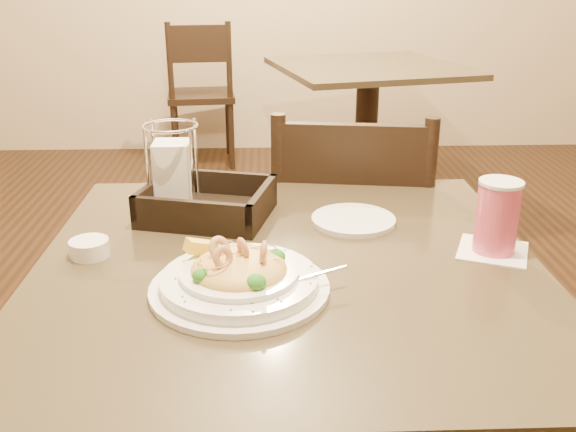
{
  "coord_description": "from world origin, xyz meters",
  "views": [
    {
      "loc": [
        -0.04,
        -1.03,
        1.26
      ],
      "look_at": [
        0.0,
        0.02,
        0.84
      ],
      "focal_mm": 40.0,
      "sensor_mm": 36.0,
      "label": 1
    }
  ],
  "objects_px": {
    "dining_chair_far": "(201,90)",
    "pasta_bowl": "(239,277)",
    "drink_glass": "(497,217)",
    "dining_chair_near": "(349,260)",
    "bread_basket": "(207,206)",
    "butter_ramekin": "(89,248)",
    "main_table": "(288,375)",
    "background_table": "(367,111)",
    "napkin_caddy": "(173,173)",
    "side_plate": "(353,220)"
  },
  "relations": [
    {
      "from": "dining_chair_near",
      "to": "side_plate",
      "type": "xyz_separation_m",
      "value": [
        -0.05,
        -0.38,
        0.27
      ]
    },
    {
      "from": "dining_chair_near",
      "to": "drink_glass",
      "type": "height_order",
      "value": "dining_chair_near"
    },
    {
      "from": "dining_chair_far",
      "to": "bread_basket",
      "type": "xyz_separation_m",
      "value": [
        0.28,
        -2.88,
        0.29
      ]
    },
    {
      "from": "dining_chair_far",
      "to": "pasta_bowl",
      "type": "height_order",
      "value": "dining_chair_far"
    },
    {
      "from": "butter_ramekin",
      "to": "side_plate",
      "type": "bearing_deg",
      "value": 15.86
    },
    {
      "from": "dining_chair_near",
      "to": "napkin_caddy",
      "type": "height_order",
      "value": "napkin_caddy"
    },
    {
      "from": "pasta_bowl",
      "to": "bread_basket",
      "type": "distance_m",
      "value": 0.34
    },
    {
      "from": "dining_chair_near",
      "to": "background_table",
      "type": "bearing_deg",
      "value": -92.08
    },
    {
      "from": "bread_basket",
      "to": "butter_ramekin",
      "type": "relative_size",
      "value": 4.15
    },
    {
      "from": "side_plate",
      "to": "butter_ramekin",
      "type": "height_order",
      "value": "butter_ramekin"
    },
    {
      "from": "side_plate",
      "to": "background_table",
      "type": "bearing_deg",
      "value": 80.27
    },
    {
      "from": "side_plate",
      "to": "dining_chair_near",
      "type": "bearing_deg",
      "value": 82.64
    },
    {
      "from": "background_table",
      "to": "drink_glass",
      "type": "distance_m",
      "value": 2.32
    },
    {
      "from": "dining_chair_far",
      "to": "drink_glass",
      "type": "bearing_deg",
      "value": 98.76
    },
    {
      "from": "drink_glass",
      "to": "butter_ramekin",
      "type": "xyz_separation_m",
      "value": [
        -0.74,
        0.01,
        -0.05
      ]
    },
    {
      "from": "bread_basket",
      "to": "main_table",
      "type": "bearing_deg",
      "value": -54.39
    },
    {
      "from": "drink_glass",
      "to": "napkin_caddy",
      "type": "distance_m",
      "value": 0.66
    },
    {
      "from": "dining_chair_near",
      "to": "pasta_bowl",
      "type": "xyz_separation_m",
      "value": [
        -0.27,
        -0.67,
        0.29
      ]
    },
    {
      "from": "background_table",
      "to": "butter_ramekin",
      "type": "relative_size",
      "value": 15.34
    },
    {
      "from": "bread_basket",
      "to": "drink_glass",
      "type": "bearing_deg",
      "value": -19.94
    },
    {
      "from": "butter_ramekin",
      "to": "main_table",
      "type": "bearing_deg",
      "value": -6.0
    },
    {
      "from": "background_table",
      "to": "pasta_bowl",
      "type": "distance_m",
      "value": 2.52
    },
    {
      "from": "main_table",
      "to": "background_table",
      "type": "xyz_separation_m",
      "value": [
        0.51,
        2.32,
        0.0
      ]
    },
    {
      "from": "background_table",
      "to": "bread_basket",
      "type": "height_order",
      "value": "bread_basket"
    },
    {
      "from": "main_table",
      "to": "dining_chair_near",
      "type": "relative_size",
      "value": 0.97
    },
    {
      "from": "drink_glass",
      "to": "dining_chair_near",
      "type": "bearing_deg",
      "value": 109.67
    },
    {
      "from": "pasta_bowl",
      "to": "drink_glass",
      "type": "distance_m",
      "value": 0.49
    },
    {
      "from": "dining_chair_near",
      "to": "pasta_bowl",
      "type": "relative_size",
      "value": 2.88
    },
    {
      "from": "drink_glass",
      "to": "bread_basket",
      "type": "bearing_deg",
      "value": 160.06
    },
    {
      "from": "dining_chair_near",
      "to": "dining_chair_far",
      "type": "relative_size",
      "value": 1.0
    },
    {
      "from": "napkin_caddy",
      "to": "dining_chair_near",
      "type": "bearing_deg",
      "value": 33.74
    },
    {
      "from": "napkin_caddy",
      "to": "butter_ramekin",
      "type": "height_order",
      "value": "napkin_caddy"
    },
    {
      "from": "dining_chair_near",
      "to": "pasta_bowl",
      "type": "height_order",
      "value": "dining_chair_near"
    },
    {
      "from": "dining_chair_near",
      "to": "napkin_caddy",
      "type": "relative_size",
      "value": 4.95
    },
    {
      "from": "background_table",
      "to": "dining_chair_near",
      "type": "xyz_separation_m",
      "value": [
        -0.32,
        -1.76,
        -0.02
      ]
    },
    {
      "from": "main_table",
      "to": "pasta_bowl",
      "type": "bearing_deg",
      "value": -127.88
    },
    {
      "from": "dining_chair_far",
      "to": "side_plate",
      "type": "bearing_deg",
      "value": 95.07
    },
    {
      "from": "main_table",
      "to": "butter_ramekin",
      "type": "bearing_deg",
      "value": 174.0
    },
    {
      "from": "background_table",
      "to": "side_plate",
      "type": "distance_m",
      "value": 2.19
    },
    {
      "from": "drink_glass",
      "to": "bread_basket",
      "type": "distance_m",
      "value": 0.58
    },
    {
      "from": "main_table",
      "to": "napkin_caddy",
      "type": "bearing_deg",
      "value": 130.36
    },
    {
      "from": "main_table",
      "to": "dining_chair_near",
      "type": "height_order",
      "value": "dining_chair_near"
    },
    {
      "from": "dining_chair_far",
      "to": "pasta_bowl",
      "type": "distance_m",
      "value": 3.25
    },
    {
      "from": "main_table",
      "to": "pasta_bowl",
      "type": "distance_m",
      "value": 0.3
    },
    {
      "from": "dining_chair_far",
      "to": "bread_basket",
      "type": "relative_size",
      "value": 3.16
    },
    {
      "from": "napkin_caddy",
      "to": "butter_ramekin",
      "type": "bearing_deg",
      "value": -117.7
    },
    {
      "from": "dining_chair_near",
      "to": "side_plate",
      "type": "height_order",
      "value": "dining_chair_near"
    },
    {
      "from": "butter_ramekin",
      "to": "pasta_bowl",
      "type": "bearing_deg",
      "value": -27.74
    },
    {
      "from": "drink_glass",
      "to": "napkin_caddy",
      "type": "bearing_deg",
      "value": 158.04
    },
    {
      "from": "main_table",
      "to": "side_plate",
      "type": "relative_size",
      "value": 5.21
    }
  ]
}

